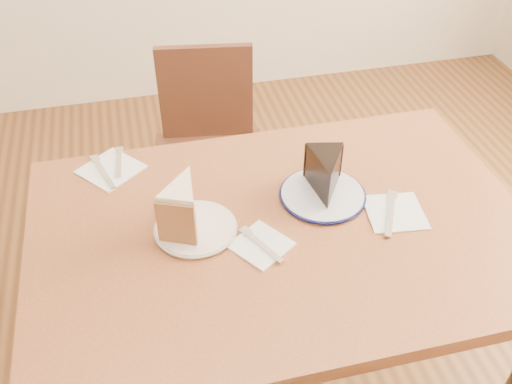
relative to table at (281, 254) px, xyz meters
The scene contains 13 objects.
table is the anchor object (origin of this frame).
chair_far 0.77m from the table, 94.96° to the left, with size 0.46×0.46×0.82m.
plate_cream 0.23m from the table, behind, with size 0.19×0.19×0.01m, color silver.
plate_navy 0.18m from the table, 31.58° to the left, with size 0.21×0.21×0.01m, color white.
carrot_cake 0.28m from the table, 167.03° to the left, with size 0.09×0.12×0.11m, color #F9EBCE, non-canonical shape.
chocolate_cake 0.22m from the table, 31.41° to the left, with size 0.09×0.13×0.09m, color black, non-canonical shape.
napkin_cream 0.13m from the table, 141.36° to the right, with size 0.12×0.12×0.00m, color white.
napkin_navy 0.30m from the table, ahead, with size 0.14×0.14×0.00m, color white.
napkin_spare 0.51m from the table, 140.79° to the left, with size 0.14×0.14×0.00m, color white.
fork_cream 0.14m from the table, 138.82° to the right, with size 0.01×0.14×0.00m, color silver.
knife_navy 0.29m from the table, ahead, with size 0.02×0.17×0.00m, color silver.
fork_spare 0.51m from the table, 137.28° to the left, with size 0.01×0.14×0.00m, color silver.
knife_spare 0.52m from the table, 143.23° to the left, with size 0.01×0.16×0.00m, color silver.
Camera 1 is at (-0.30, -0.95, 1.69)m, focal length 40.00 mm.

